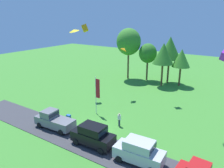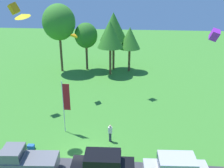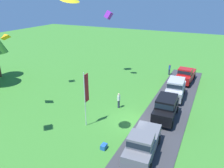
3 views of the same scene
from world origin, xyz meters
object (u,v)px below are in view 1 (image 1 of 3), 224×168
at_px(flag_banner, 97,91).
at_px(tree_far_left, 181,58).
at_px(person_watching_sky, 119,120).
at_px(tree_center_back, 170,48).
at_px(car_suv_far_end, 139,151).
at_px(kite_box_low_drifter, 85,28).
at_px(tree_left_of_center, 163,54).
at_px(car_suv_by_flagpole, 93,135).
at_px(kite_delta_high_right, 74,30).
at_px(kite_diamond_trailing_tail, 124,49).
at_px(tree_lone_near, 129,42).
at_px(car_pickup_near_entrance, 54,120).
at_px(cooler_box, 68,116).
at_px(tree_right_of_center, 148,53).

bearing_deg(flag_banner, tree_far_left, 73.54).
bearing_deg(person_watching_sky, tree_center_back, 93.78).
bearing_deg(car_suv_far_end, tree_far_left, 98.97).
bearing_deg(kite_box_low_drifter, tree_left_of_center, 52.28).
height_order(person_watching_sky, tree_far_left, tree_far_left).
xyz_separation_m(car_suv_by_flagpole, kite_delta_high_right, (-7.02, 5.51, 9.94)).
bearing_deg(kite_box_low_drifter, kite_diamond_trailing_tail, 28.04).
distance_m(car_suv_far_end, kite_box_low_drifter, 21.99).
xyz_separation_m(car_suv_far_end, tree_lone_near, (-14.81, 24.28, 6.52)).
height_order(car_suv_far_end, kite_diamond_trailing_tail, kite_diamond_trailing_tail).
relative_size(car_pickup_near_entrance, person_watching_sky, 2.99).
height_order(flag_banner, kite_delta_high_right, kite_delta_high_right).
bearing_deg(car_suv_by_flagpole, kite_box_low_drifter, 131.79).
relative_size(tree_left_of_center, tree_center_back, 0.89).
height_order(person_watching_sky, tree_center_back, tree_center_back).
relative_size(kite_diamond_trailing_tail, kite_delta_high_right, 0.84).
distance_m(tree_far_left, flag_banner, 19.72).
xyz_separation_m(car_suv_far_end, tree_left_of_center, (-6.85, 23.30, 4.94)).
bearing_deg(cooler_box, kite_box_low_drifter, 113.96).
distance_m(tree_lone_near, tree_far_left, 11.15).
bearing_deg(tree_left_of_center, kite_diamond_trailing_tail, -111.53).
xyz_separation_m(tree_center_back, kite_delta_high_right, (-5.71, -20.54, 4.24)).
xyz_separation_m(cooler_box, kite_box_low_drifter, (-3.76, 8.46, 10.91)).
height_order(person_watching_sky, flag_banner, flag_banner).
xyz_separation_m(person_watching_sky, tree_right_of_center, (-5.71, 20.36, 4.74)).
relative_size(car_suv_by_flagpole, person_watching_sky, 2.73).
xyz_separation_m(tree_left_of_center, tree_far_left, (2.88, 1.87, -0.86)).
relative_size(car_suv_by_flagpole, kite_delta_high_right, 3.63).
relative_size(car_suv_far_end, kite_diamond_trailing_tail, 4.35).
relative_size(car_pickup_near_entrance, kite_delta_high_right, 3.98).
xyz_separation_m(car_suv_by_flagpole, kite_box_low_drifter, (-10.54, 11.79, 9.82)).
height_order(car_suv_by_flagpole, tree_lone_near, tree_lone_near).
bearing_deg(tree_right_of_center, kite_delta_high_right, -93.98).
xyz_separation_m(car_pickup_near_entrance, tree_lone_near, (-3.31, 24.01, 6.71)).
bearing_deg(car_suv_far_end, kite_diamond_trailing_tail, 124.93).
distance_m(tree_left_of_center, cooler_box, 21.56).
xyz_separation_m(kite_box_low_drifter, kite_delta_high_right, (3.52, -6.28, 0.12)).
bearing_deg(kite_delta_high_right, car_suv_by_flagpole, -38.11).
bearing_deg(tree_far_left, tree_center_back, 162.89).
distance_m(person_watching_sky, flag_banner, 5.16).
bearing_deg(kite_box_low_drifter, tree_far_left, 48.64).
xyz_separation_m(car_pickup_near_entrance, kite_delta_high_right, (-0.79, 5.17, 10.13)).
distance_m(tree_left_of_center, kite_box_low_drifter, 15.43).
bearing_deg(kite_delta_high_right, person_watching_sky, -3.21).
bearing_deg(tree_lone_near, tree_center_back, 11.63).
bearing_deg(tree_far_left, flag_banner, -106.46).
bearing_deg(kite_diamond_trailing_tail, car_suv_by_flagpole, -71.33).
bearing_deg(kite_box_low_drifter, car_pickup_near_entrance, -69.40).
distance_m(car_suv_by_flagpole, car_suv_far_end, 5.27).
xyz_separation_m(person_watching_sky, kite_box_low_drifter, (-10.61, 6.68, 10.23)).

